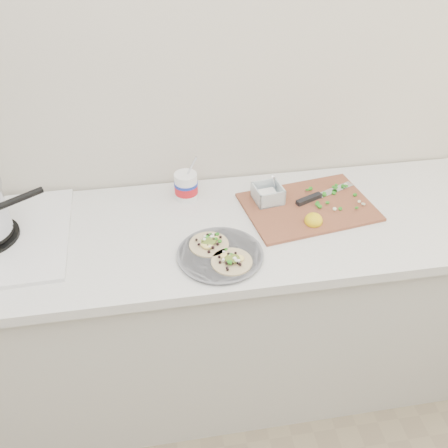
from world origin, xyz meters
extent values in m
cube|color=beige|center=(0.00, 1.73, 1.30)|extent=(3.50, 0.05, 2.60)
cube|color=beige|center=(0.00, 1.43, 0.43)|extent=(2.40, 0.62, 0.86)
cube|color=silver|center=(0.00, 1.41, 0.88)|extent=(2.44, 0.66, 0.04)
cylinder|color=slate|center=(0.11, 1.25, 0.91)|extent=(0.28, 0.28, 0.01)
cylinder|color=slate|center=(0.11, 1.25, 0.91)|extent=(0.29, 0.29, 0.00)
cylinder|color=white|center=(0.04, 1.62, 0.95)|extent=(0.09, 0.09, 0.11)
cylinder|color=red|center=(0.04, 1.62, 0.95)|extent=(0.09, 0.09, 0.04)
cylinder|color=#192D99|center=(0.04, 1.62, 0.97)|extent=(0.09, 0.09, 0.01)
cube|color=brown|center=(0.49, 1.47, 0.91)|extent=(0.52, 0.40, 0.01)
cube|color=white|center=(0.34, 1.54, 0.93)|extent=(0.07, 0.07, 0.03)
ellipsoid|color=yellow|center=(0.48, 1.37, 0.93)|extent=(0.07, 0.07, 0.06)
cube|color=silver|center=(0.62, 1.56, 0.91)|extent=(0.18, 0.10, 0.00)
cube|color=black|center=(0.50, 1.50, 0.92)|extent=(0.11, 0.07, 0.02)
camera|label=1|loc=(-0.08, -0.01, 2.02)|focal=40.00mm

